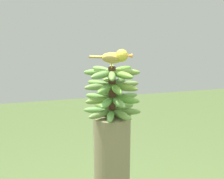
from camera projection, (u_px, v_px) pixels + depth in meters
The scene contains 2 objects.
banana_bunch at pixel (112, 92), 1.79m from camera, with size 0.29×0.29×0.26m.
perched_bird at pixel (116, 57), 1.73m from camera, with size 0.21×0.10×0.09m.
Camera 1 is at (0.36, 1.67, 1.92)m, focal length 57.88 mm.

